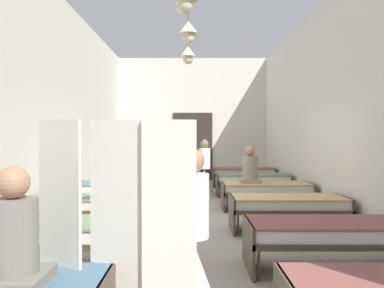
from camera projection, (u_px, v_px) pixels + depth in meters
ground_plane at (192, 221)px, 7.45m from camera, size 5.84×13.72×0.10m
room_shell at (192, 108)px, 8.60m from camera, size 5.64×13.32×4.35m
bed_left_row_1 at (59, 233)px, 4.58m from camera, size 1.90×0.84×0.57m
bed_right_row_1 at (326, 233)px, 4.59m from camera, size 1.90×0.84×0.57m
bed_left_row_2 at (98, 204)px, 6.48m from camera, size 1.90×0.84×0.57m
bed_right_row_2 at (287, 204)px, 6.49m from camera, size 1.90×0.84×0.57m
bed_left_row_3 at (119, 189)px, 8.38m from camera, size 1.90×0.84×0.57m
bed_right_row_3 at (265, 189)px, 8.39m from camera, size 1.90×0.84×0.57m
bed_left_row_4 at (132, 179)px, 10.28m from camera, size 1.90×0.84×0.57m
bed_right_row_4 at (251, 179)px, 10.29m from camera, size 1.90×0.84×0.57m
bed_left_row_5 at (141, 172)px, 12.18m from camera, size 1.90×0.84×0.57m
bed_right_row_5 at (242, 172)px, 12.19m from camera, size 1.90×0.84×0.57m
nurse_near_aisle at (203, 175)px, 10.43m from camera, size 0.52×0.52×1.49m
nurse_mid_aisle at (191, 257)px, 3.37m from camera, size 0.52×0.52×1.49m
patient_seated_primary at (249, 169)px, 8.36m from camera, size 0.44×0.44×0.80m
patient_seated_secondary at (12, 241)px, 2.62m from camera, size 0.44×0.44×0.80m
potted_plant at (185, 162)px, 10.98m from camera, size 0.66×0.66×1.27m
privacy_screen at (114, 229)px, 3.02m from camera, size 1.24×0.23×1.70m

